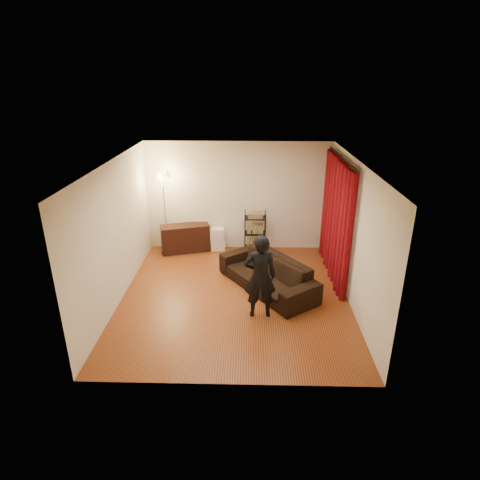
{
  "coord_description": "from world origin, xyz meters",
  "views": [
    {
      "loc": [
        0.29,
        -7.04,
        4.12
      ],
      "look_at": [
        0.1,
        0.3,
        1.1
      ],
      "focal_mm": 30.0,
      "sensor_mm": 36.0,
      "label": 1
    }
  ],
  "objects_px": {
    "person": "(260,277)",
    "storage_boxes": "(218,239)",
    "sofa": "(267,273)",
    "media_cabinet": "(185,238)",
    "floor_lamp": "(165,214)",
    "wire_shelf": "(255,233)"
  },
  "relations": [
    {
      "from": "person",
      "to": "media_cabinet",
      "type": "bearing_deg",
      "value": -61.09
    },
    {
      "from": "floor_lamp",
      "to": "media_cabinet",
      "type": "bearing_deg",
      "value": 21.16
    },
    {
      "from": "media_cabinet",
      "to": "floor_lamp",
      "type": "xyz_separation_m",
      "value": [
        -0.43,
        -0.17,
        0.69
      ]
    },
    {
      "from": "media_cabinet",
      "to": "storage_boxes",
      "type": "xyz_separation_m",
      "value": [
        0.81,
        0.08,
        -0.05
      ]
    },
    {
      "from": "person",
      "to": "sofa",
      "type": "bearing_deg",
      "value": -102.83
    },
    {
      "from": "sofa",
      "to": "wire_shelf",
      "type": "height_order",
      "value": "wire_shelf"
    },
    {
      "from": "wire_shelf",
      "to": "media_cabinet",
      "type": "bearing_deg",
      "value": -179.88
    },
    {
      "from": "wire_shelf",
      "to": "person",
      "type": "bearing_deg",
      "value": -85.2
    },
    {
      "from": "sofa",
      "to": "person",
      "type": "height_order",
      "value": "person"
    },
    {
      "from": "sofa",
      "to": "floor_lamp",
      "type": "bearing_deg",
      "value": -161.04
    },
    {
      "from": "person",
      "to": "storage_boxes",
      "type": "distance_m",
      "value": 3.18
    },
    {
      "from": "floor_lamp",
      "to": "wire_shelf",
      "type": "bearing_deg",
      "value": 1.65
    },
    {
      "from": "person",
      "to": "media_cabinet",
      "type": "xyz_separation_m",
      "value": [
        -1.8,
        2.9,
        -0.45
      ]
    },
    {
      "from": "person",
      "to": "floor_lamp",
      "type": "relative_size",
      "value": 0.77
    },
    {
      "from": "sofa",
      "to": "person",
      "type": "distance_m",
      "value": 1.14
    },
    {
      "from": "person",
      "to": "wire_shelf",
      "type": "xyz_separation_m",
      "value": [
        -0.06,
        2.79,
        -0.26
      ]
    },
    {
      "from": "sofa",
      "to": "media_cabinet",
      "type": "xyz_separation_m",
      "value": [
        -1.98,
        1.87,
        0.0
      ]
    },
    {
      "from": "sofa",
      "to": "person",
      "type": "bearing_deg",
      "value": -45.61
    },
    {
      "from": "person",
      "to": "wire_shelf",
      "type": "distance_m",
      "value": 2.8
    },
    {
      "from": "person",
      "to": "storage_boxes",
      "type": "bearing_deg",
      "value": -74.48
    },
    {
      "from": "person",
      "to": "storage_boxes",
      "type": "relative_size",
      "value": 2.7
    },
    {
      "from": "sofa",
      "to": "person",
      "type": "xyz_separation_m",
      "value": [
        -0.18,
        -1.02,
        0.46
      ]
    }
  ]
}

